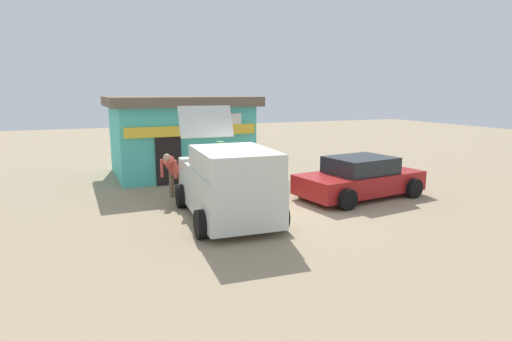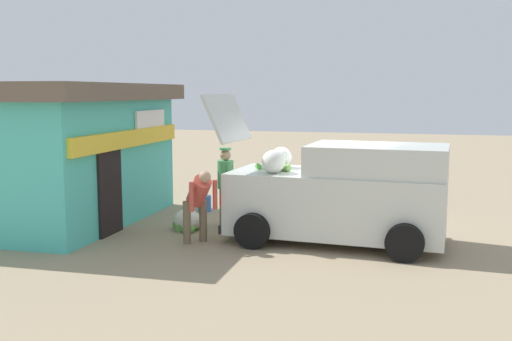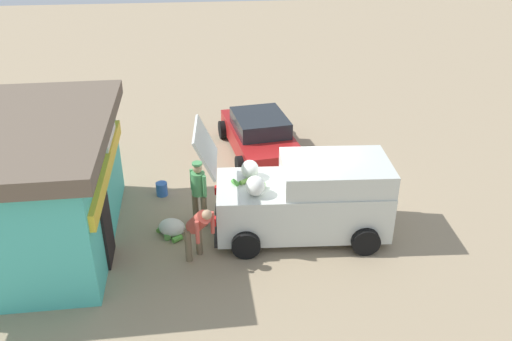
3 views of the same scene
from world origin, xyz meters
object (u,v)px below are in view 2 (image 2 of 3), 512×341
at_px(delivery_van, 343,193).
at_px(unloaded_banana_pile, 188,221).
at_px(customer_bending, 199,199).
at_px(vendor_standing, 226,182).
at_px(parked_sedan, 341,178).
at_px(storefront_bar, 48,151).
at_px(paint_bucket, 205,203).

bearing_deg(delivery_van, unloaded_banana_pile, 86.60).
bearing_deg(unloaded_banana_pile, customer_bending, -148.15).
distance_m(delivery_van, vendor_standing, 2.65).
distance_m(delivery_van, parked_sedan, 4.62).
relative_size(storefront_bar, unloaded_banana_pile, 6.83).
relative_size(delivery_van, vendor_standing, 2.68).
distance_m(unloaded_banana_pile, paint_bucket, 1.98).
bearing_deg(vendor_standing, storefront_bar, 95.66).
bearing_deg(delivery_van, paint_bucket, 59.26).
relative_size(parked_sedan, unloaded_banana_pile, 5.22).
bearing_deg(storefront_bar, paint_bucket, -57.66).
bearing_deg(parked_sedan, delivery_van, -172.38).
xyz_separation_m(customer_bending, unloaded_banana_pile, (1.07, 0.66, -0.68)).
distance_m(parked_sedan, unloaded_banana_pile, 5.13).
bearing_deg(customer_bending, unloaded_banana_pile, 31.85).
relative_size(delivery_van, unloaded_banana_pile, 5.64).
bearing_deg(vendor_standing, customer_bending, 178.86).
xyz_separation_m(unloaded_banana_pile, paint_bucket, (1.95, 0.34, -0.00)).
height_order(delivery_van, vendor_standing, delivery_van).
relative_size(delivery_van, paint_bucket, 12.16).
xyz_separation_m(parked_sedan, paint_bucket, (-2.42, 3.00, -0.40)).
bearing_deg(unloaded_banana_pile, storefront_bar, 89.02).
bearing_deg(storefront_bar, vendor_standing, -84.34).
bearing_deg(delivery_van, storefront_bar, 87.82).
height_order(delivery_van, parked_sedan, delivery_van).
relative_size(unloaded_banana_pile, paint_bucket, 2.16).
height_order(storefront_bar, unloaded_banana_pile, storefront_bar).
distance_m(parked_sedan, customer_bending, 5.79).
relative_size(storefront_bar, parked_sedan, 1.31).
xyz_separation_m(vendor_standing, paint_bucket, (1.49, 1.03, -0.79)).
height_order(storefront_bar, delivery_van, storefront_bar).
bearing_deg(customer_bending, delivery_van, -71.46).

